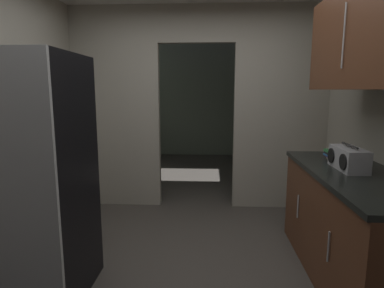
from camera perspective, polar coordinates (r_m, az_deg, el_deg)
name	(u,v)px	position (r m, az deg, el deg)	size (l,w,h in m)	color
ground	(191,280)	(2.87, -0.17, -22.88)	(20.00, 20.00, 0.00)	#47423D
kitchen_partition	(199,104)	(4.22, 1.29, 7.13)	(3.27, 0.12, 2.58)	#ADA899
adjoining_room_shell	(202,103)	(6.52, 1.82, 7.31)	(3.27, 3.52, 2.58)	gray
refrigerator	(23,180)	(2.66, -27.58, -5.60)	(0.86, 0.78, 1.79)	black
lower_cabinet_run	(353,227)	(2.98, 26.44, -12.96)	(0.68, 1.77, 0.90)	brown
upper_cabinet_counterside	(369,36)	(2.80, 28.75, 16.37)	(0.36, 1.60, 0.77)	brown
boombox	(348,159)	(2.91, 25.81, -2.33)	(0.19, 0.41, 0.21)	#B2B2B7
book_stack	(333,155)	(3.25, 23.53, -1.74)	(0.14, 0.17, 0.09)	beige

